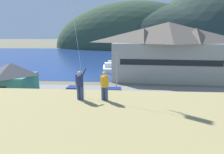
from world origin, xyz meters
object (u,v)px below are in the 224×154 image
Objects in this scene: moored_boat_wharfside at (110,66)px; person_kite_flyer at (80,84)px; parked_car_mid_row_center at (119,111)px; wharf_dock at (122,68)px; parked_car_mid_row_far at (113,94)px; parking_light_pole at (117,71)px; storage_shed_near_lot at (12,80)px; parked_car_front_row_end at (58,110)px; moored_boat_inner_slip at (108,68)px; moored_boat_outer_mooring at (135,66)px; parked_car_front_row_red at (74,92)px; person_companion at (105,85)px; harbor_lodge at (167,50)px.

moored_boat_wharfside is 42.37m from person_kite_flyer.
moored_boat_wharfside is 32.79m from parked_car_mid_row_center.
wharf_dock is 2.58× the size of parked_car_mid_row_far.
parking_light_pole is at bearing -91.29° from wharf_dock.
moored_boat_wharfside is at bearing 96.10° from parked_car_mid_row_center.
parked_car_front_row_end is at bearing -36.46° from storage_shed_near_lot.
moored_boat_inner_slip is at bearing 97.57° from parked_car_mid_row_center.
parking_light_pole is (-4.19, -23.71, 3.11)m from moored_boat_outer_mooring.
moored_boat_wharfside is 1.35× the size of parked_car_front_row_red.
parked_car_mid_row_center is 2.34× the size of person_kite_flyer.
parked_car_front_row_end is (-10.40, -33.41, 0.34)m from moored_boat_outer_mooring.
moored_boat_inner_slip is 4.63× the size of person_companion.
parked_car_mid_row_far is 4.37m from parking_light_pole.
parked_car_front_row_end is 0.66× the size of parking_light_pole.
storage_shed_near_lot is 1.00× the size of parking_light_pole.
moored_boat_wharfside is at bearing 136.30° from harbor_lodge.
moored_boat_inner_slip is 1.26× the size of parking_light_pole.
parking_light_pole is at bearing -132.57° from harbor_lodge.
storage_shed_near_lot reaches higher than parked_car_front_row_red.
moored_boat_inner_slip is (-7.29, -4.19, -0.00)m from moored_boat_outer_mooring.
harbor_lodge is 5.52× the size of parked_car_mid_row_center.
moored_boat_wharfside is (12.82, 25.87, -2.06)m from storage_shed_near_lot.
storage_shed_near_lot reaches higher than parked_car_mid_row_far.
storage_shed_near_lot is 17.73m from parked_car_mid_row_center.
parked_car_mid_row_center is (0.26, -31.67, 0.71)m from wharf_dock.
moored_boat_wharfside is (-12.74, 12.18, -5.55)m from harbor_lodge.
moored_boat_wharfside is 0.72× the size of moored_boat_inner_slip.
harbor_lodge reaches higher than wharf_dock.
moored_boat_wharfside reaches higher than parked_car_front_row_end.
moored_boat_inner_slip is 4.34× the size of person_kite_flyer.
moored_boat_outer_mooring is 33.42m from parked_car_mid_row_center.
moored_boat_outer_mooring reaches higher than wharf_dock.
person_kite_flyer is (-2.11, -9.33, 5.57)m from parked_car_mid_row_center.
moored_boat_outer_mooring is 1.99× the size of parked_car_front_row_end.
parked_car_front_row_end is 11.84m from parking_light_pole.
moored_boat_wharfside is 3.32× the size of person_companion.
parked_car_mid_row_center is 1.01× the size of parked_car_front_row_red.
moored_boat_inner_slip is 23.06m from parked_car_mid_row_far.
moored_boat_outer_mooring is 1.93× the size of parked_car_mid_row_center.
parked_car_mid_row_center is at bearing -85.47° from parking_light_pole.
person_companion is (1.46, -0.02, -0.02)m from person_kite_flyer.
parked_car_front_row_end and parked_car_mid_row_far have the same top height.
parked_car_mid_row_center is at bearing -114.38° from harbor_lodge.
wharf_dock is (16.05, 24.93, -2.43)m from storage_shed_near_lot.
person_companion is at bearing -86.13° from moored_boat_wharfside.
moored_boat_outer_mooring is 1.04× the size of moored_boat_inner_slip.
parked_car_mid_row_far is at bearing -2.16° from storage_shed_near_lot.
parked_car_front_row_end is at bearing -90.82° from parked_car_front_row_red.
parking_light_pole is at bearing 84.69° from parked_car_mid_row_far.
parked_car_mid_row_far is at bearing 47.00° from parked_car_front_row_end.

